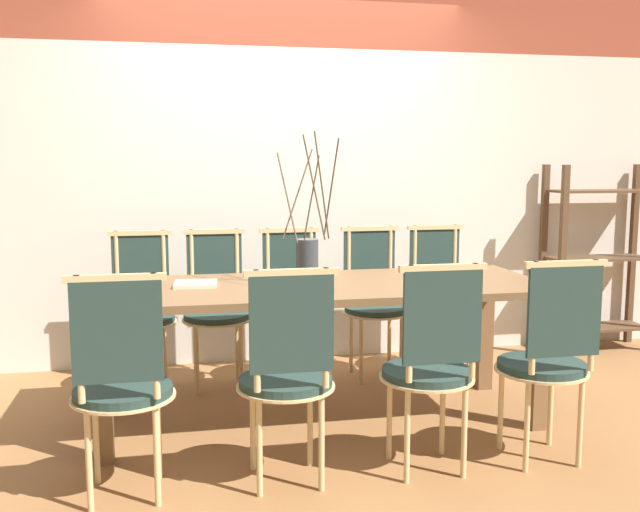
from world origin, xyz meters
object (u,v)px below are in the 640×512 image
(dining_table, at_px, (320,302))
(vase_centerpiece, at_px, (307,258))
(chair_far_center, at_px, (293,300))
(shelving_rack, at_px, (599,259))
(book_stack, at_px, (196,284))
(chair_near_center, at_px, (431,361))

(dining_table, xyz_separation_m, vase_centerpiece, (-0.07, -0.04, 0.24))
(chair_far_center, xyz_separation_m, vase_centerpiece, (-0.05, -0.78, 0.38))
(dining_table, height_order, shelving_rack, shelving_rack)
(shelving_rack, bearing_deg, dining_table, -155.67)
(book_stack, height_order, shelving_rack, shelving_rack)
(chair_near_center, height_order, shelving_rack, shelving_rack)
(chair_far_center, xyz_separation_m, book_stack, (-0.63, -0.69, 0.25))
(vase_centerpiece, distance_m, shelving_rack, 2.64)
(chair_near_center, height_order, vase_centerpiece, vase_centerpiece)
(vase_centerpiece, relative_size, book_stack, 3.41)
(book_stack, bearing_deg, vase_centerpiece, -9.67)
(dining_table, height_order, chair_near_center, chair_near_center)
(dining_table, distance_m, chair_near_center, 0.84)
(vase_centerpiece, bearing_deg, dining_table, 25.37)
(book_stack, xyz_separation_m, shelving_rack, (2.98, 0.99, -0.08))
(chair_near_center, xyz_separation_m, book_stack, (-1.01, 0.81, 0.25))
(chair_near_center, distance_m, vase_centerpiece, 0.92)
(chair_far_center, height_order, shelving_rack, shelving_rack)
(dining_table, relative_size, shelving_rack, 1.75)
(chair_far_center, distance_m, shelving_rack, 2.38)
(chair_near_center, distance_m, chair_far_center, 1.55)
(dining_table, relative_size, vase_centerpiece, 3.02)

